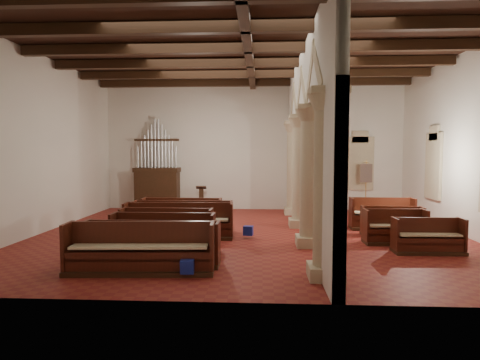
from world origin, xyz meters
The scene contains 30 objects.
floor centered at (0.00, 0.00, 0.00)m, with size 14.00×14.00×0.00m, color maroon.
ceiling centered at (0.00, 0.00, 6.00)m, with size 14.00×14.00×0.00m, color black.
wall_back centered at (0.00, 6.00, 3.00)m, with size 14.00×0.02×6.00m, color silver.
wall_front centered at (0.00, -6.00, 3.00)m, with size 14.00×0.02×6.00m, color silver.
wall_left centered at (-7.00, 0.00, 3.00)m, with size 0.02×12.00×6.00m, color silver.
wall_right centered at (7.00, 0.00, 3.00)m, with size 0.02×12.00×6.00m, color silver.
ceiling_beams centered at (0.00, 0.00, 5.82)m, with size 13.80×11.80×0.30m, color #331C10, non-canonical shape.
arcade centered at (1.80, 0.00, 3.56)m, with size 0.90×11.90×6.00m.
window_right_b centered at (6.98, 2.50, 2.20)m, with size 0.03×1.00×2.20m, color #2C6350.
window_back centered at (5.00, 5.98, 2.20)m, with size 1.00×0.03×2.20m, color #2C6350.
pipe_organ centered at (-4.50, 5.50, 1.37)m, with size 2.10×0.85×4.40m.
lectern centered at (-2.41, 5.49, 0.49)m, with size 0.50×0.51×1.17m.
dossal_curtain centered at (3.50, 5.92, 1.17)m, with size 1.80×0.07×2.17m.
processional_banner centered at (5.16, 5.33, 0.80)m, with size 0.54×0.69×2.37m.
hymnal_box_a centered at (-1.20, -4.60, 0.25)m, with size 0.29×0.24×0.29m, color navy.
hymnal_box_b centered at (-1.43, -3.37, 0.27)m, with size 0.34×0.28×0.34m, color navy.
hymnal_box_c centered at (-0.01, -0.53, 0.25)m, with size 0.29×0.24×0.29m, color navy.
tube_heater_a centered at (-2.03, -4.06, 0.16)m, with size 0.10×0.10×0.98m, color white.
tube_heater_b centered at (-2.85, -4.24, 0.16)m, with size 0.11×0.11×1.15m, color white.
nave_pew_0 centered at (-2.33, -4.31, 0.38)m, with size 3.39×0.96×1.14m.
nave_pew_1 centered at (-2.26, -3.67, 0.35)m, with size 3.33×0.73×1.06m.
nave_pew_2 centered at (-2.23, -2.58, 0.36)m, with size 2.78×0.73×1.09m.
nave_pew_3 centered at (-2.42, -1.39, 0.35)m, with size 2.77×0.77×1.05m.
nave_pew_4 centered at (-2.20, -0.66, 0.37)m, with size 3.45×0.91×1.13m.
nave_pew_5 centered at (-2.26, 0.28, 0.35)m, with size 3.38×0.80×1.08m.
nave_pew_6 centered at (-2.52, 1.37, 0.34)m, with size 2.94×0.76×1.04m.
aisle_pew_0 centered at (4.92, -2.15, 0.32)m, with size 1.86×0.66×0.95m.
aisle_pew_1 centered at (4.39, -1.07, 0.35)m, with size 1.83×0.75×1.03m.
aisle_pew_2 centered at (4.67, 0.07, 0.32)m, with size 1.98×0.77×0.96m.
aisle_pew_3 centered at (4.67, 1.20, 0.38)m, with size 2.20×0.76×1.12m.
Camera 1 is at (0.40, -13.10, 2.74)m, focal length 30.00 mm.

